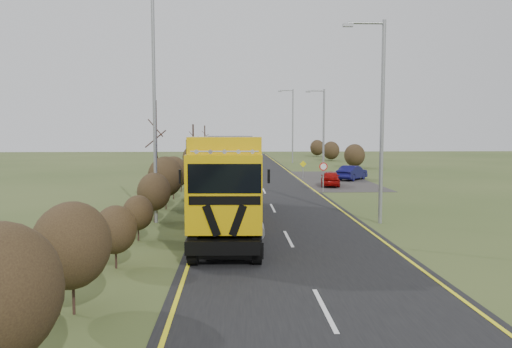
{
  "coord_description": "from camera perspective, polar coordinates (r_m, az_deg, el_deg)",
  "views": [
    {
      "loc": [
        -2.22,
        -23.79,
        4.39
      ],
      "look_at": [
        -0.97,
        3.41,
        2.01
      ],
      "focal_mm": 35.0,
      "sensor_mm": 36.0,
      "label": 1
    }
  ],
  "objects": [
    {
      "name": "ground",
      "position": [
        24.29,
        2.67,
        -5.43
      ],
      "size": [
        160.0,
        160.0,
        0.0
      ],
      "primitive_type": "plane",
      "color": "#38491F",
      "rests_on": "ground"
    },
    {
      "name": "road",
      "position": [
        34.14,
        1.13,
        -2.38
      ],
      "size": [
        8.0,
        120.0,
        0.02
      ],
      "primitive_type": "cube",
      "color": "black",
      "rests_on": "ground"
    },
    {
      "name": "layby",
      "position": [
        44.86,
        8.6,
        -0.66
      ],
      "size": [
        6.0,
        18.0,
        0.02
      ],
      "primitive_type": "cube",
      "color": "#2E2B29",
      "rests_on": "ground"
    },
    {
      "name": "lane_markings",
      "position": [
        33.84,
        1.16,
        -2.41
      ],
      "size": [
        7.52,
        116.0,
        0.01
      ],
      "color": "yellow",
      "rests_on": "road"
    },
    {
      "name": "hedgerow",
      "position": [
        32.03,
        -9.39,
        -0.04
      ],
      "size": [
        2.24,
        102.04,
        6.05
      ],
      "color": "black",
      "rests_on": "ground"
    },
    {
      "name": "lorry",
      "position": [
        22.98,
        -3.3,
        -0.07
      ],
      "size": [
        2.92,
        15.05,
        4.17
      ],
      "rotation": [
        0.0,
        0.0,
        -0.03
      ],
      "color": "black",
      "rests_on": "ground"
    },
    {
      "name": "car_red_hatchback",
      "position": [
        39.8,
        8.5,
        -0.51
      ],
      "size": [
        2.0,
        3.77,
        1.22
      ],
      "primitive_type": "imported",
      "rotation": [
        0.0,
        0.0,
        2.98
      ],
      "color": "#950907",
      "rests_on": "ground"
    },
    {
      "name": "car_blue_sedan",
      "position": [
        45.05,
        10.94,
        0.13
      ],
      "size": [
        3.43,
        3.94,
        1.29
      ],
      "primitive_type": "imported",
      "rotation": [
        0.0,
        0.0,
        2.5
      ],
      "color": "#0C0B3F",
      "rests_on": "ground"
    },
    {
      "name": "streetlight_near",
      "position": [
        24.08,
        13.95,
        6.83
      ],
      "size": [
        2.01,
        0.19,
        9.46
      ],
      "color": "gray",
      "rests_on": "ground"
    },
    {
      "name": "streetlight_mid",
      "position": [
        44.69,
        7.62,
        4.95
      ],
      "size": [
        1.72,
        0.18,
        8.02
      ],
      "color": "gray",
      "rests_on": "ground"
    },
    {
      "name": "streetlight_far",
      "position": [
        67.49,
        4.11,
        5.9
      ],
      "size": [
        2.09,
        0.2,
        9.88
      ],
      "color": "gray",
      "rests_on": "ground"
    },
    {
      "name": "left_pole",
      "position": [
        24.09,
        -11.56,
        7.97
      ],
      "size": [
        0.16,
        0.16,
        11.37
      ],
      "primitive_type": "cylinder",
      "color": "gray",
      "rests_on": "ground"
    },
    {
      "name": "speed_sign",
      "position": [
        35.85,
        7.7,
        0.26
      ],
      "size": [
        0.59,
        0.1,
        2.12
      ],
      "color": "gray",
      "rests_on": "ground"
    },
    {
      "name": "warning_board",
      "position": [
        46.06,
        5.39,
        0.71
      ],
      "size": [
        0.62,
        0.11,
        1.63
      ],
      "color": "gray",
      "rests_on": "ground"
    }
  ]
}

